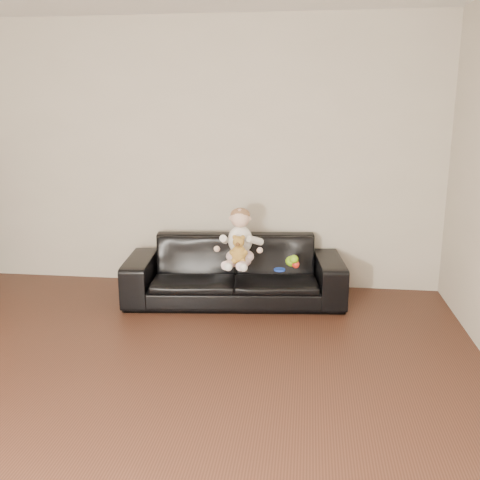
# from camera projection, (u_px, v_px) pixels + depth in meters

# --- Properties ---
(floor) EXTENTS (5.50, 5.50, 0.00)m
(floor) POSITION_uv_depth(u_px,v_px,m) (78.00, 436.00, 2.91)
(floor) COLOR #402216
(floor) RESTS_ON ground
(wall_back) EXTENTS (5.00, 0.00, 5.00)m
(wall_back) POSITION_uv_depth(u_px,v_px,m) (186.00, 155.00, 5.25)
(wall_back) COLOR #BCB29E
(wall_back) RESTS_ON ground
(sofa) EXTENTS (2.06, 0.99, 0.58)m
(sofa) POSITION_uv_depth(u_px,v_px,m) (234.00, 270.00, 4.94)
(sofa) COLOR black
(sofa) RESTS_ON floor
(baby) EXTENTS (0.39, 0.46, 0.51)m
(baby) POSITION_uv_depth(u_px,v_px,m) (240.00, 240.00, 4.75)
(baby) COLOR #FBD4D6
(baby) RESTS_ON sofa
(teddy_bear) EXTENTS (0.15, 0.15, 0.24)m
(teddy_bear) POSITION_uv_depth(u_px,v_px,m) (239.00, 249.00, 4.61)
(teddy_bear) COLOR #AA7E30
(teddy_bear) RESTS_ON sofa
(toy_green) EXTENTS (0.16, 0.17, 0.10)m
(toy_green) POSITION_uv_depth(u_px,v_px,m) (292.00, 261.00, 4.73)
(toy_green) COLOR #81C817
(toy_green) RESTS_ON sofa
(toy_rattle) EXTENTS (0.08, 0.08, 0.07)m
(toy_rattle) POSITION_uv_depth(u_px,v_px,m) (296.00, 265.00, 4.67)
(toy_rattle) COLOR red
(toy_rattle) RESTS_ON sofa
(toy_blue_disc) EXTENTS (0.11, 0.11, 0.01)m
(toy_blue_disc) POSITION_uv_depth(u_px,v_px,m) (280.00, 270.00, 4.62)
(toy_blue_disc) COLOR #173ABE
(toy_blue_disc) RESTS_ON sofa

